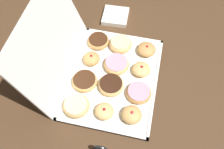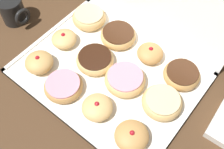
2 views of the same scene
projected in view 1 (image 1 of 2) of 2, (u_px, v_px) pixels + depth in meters
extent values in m
plane|color=#4C331E|center=(114.00, 78.00, 1.15)|extent=(3.00, 3.00, 0.00)
cube|color=white|center=(114.00, 78.00, 1.15)|extent=(0.53, 0.40, 0.01)
cube|color=white|center=(155.00, 85.00, 1.12)|extent=(0.53, 0.01, 0.01)
cube|color=white|center=(74.00, 70.00, 1.17)|extent=(0.53, 0.01, 0.01)
cube|color=white|center=(100.00, 129.00, 1.01)|extent=(0.01, 0.40, 0.01)
cube|color=white|center=(124.00, 36.00, 1.28)|extent=(0.01, 0.40, 0.01)
cube|color=white|center=(52.00, 44.00, 1.03)|extent=(0.53, 0.12, 0.37)
ellipsoid|color=tan|center=(132.00, 115.00, 1.02)|extent=(0.09, 0.09, 0.05)
sphere|color=#B21923|center=(132.00, 113.00, 1.00)|extent=(0.01, 0.01, 0.01)
torus|color=tan|center=(139.00, 93.00, 1.08)|extent=(0.11, 0.11, 0.03)
cylinder|color=pink|center=(139.00, 91.00, 1.07)|extent=(0.10, 0.10, 0.01)
ellipsoid|color=#E5B770|center=(141.00, 69.00, 1.14)|extent=(0.09, 0.09, 0.04)
sphere|color=#B21923|center=(142.00, 67.00, 1.12)|extent=(0.01, 0.01, 0.01)
ellipsoid|color=tan|center=(146.00, 49.00, 1.20)|extent=(0.09, 0.09, 0.04)
sphere|color=#B21923|center=(147.00, 47.00, 1.19)|extent=(0.01, 0.01, 0.01)
ellipsoid|color=#E5B770|center=(104.00, 111.00, 1.03)|extent=(0.08, 0.08, 0.04)
sphere|color=#B21923|center=(104.00, 109.00, 1.01)|extent=(0.01, 0.01, 0.01)
torus|color=#E5B770|center=(112.00, 85.00, 1.10)|extent=(0.12, 0.12, 0.04)
cylinder|color=#381E11|center=(112.00, 83.00, 1.09)|extent=(0.10, 0.10, 0.01)
torus|color=#E5B770|center=(116.00, 64.00, 1.16)|extent=(0.12, 0.12, 0.04)
cylinder|color=pink|center=(116.00, 62.00, 1.14)|extent=(0.10, 0.10, 0.01)
torus|color=#E5B770|center=(121.00, 44.00, 1.22)|extent=(0.11, 0.11, 0.04)
cylinder|color=beige|center=(121.00, 42.00, 1.21)|extent=(0.10, 0.10, 0.01)
torus|color=#E5B770|center=(76.00, 106.00, 1.05)|extent=(0.12, 0.12, 0.04)
cylinder|color=beige|center=(76.00, 104.00, 1.03)|extent=(0.10, 0.10, 0.01)
torus|color=tan|center=(85.00, 81.00, 1.11)|extent=(0.12, 0.12, 0.03)
cylinder|color=#472816|center=(84.00, 79.00, 1.10)|extent=(0.10, 0.10, 0.01)
ellipsoid|color=tan|center=(91.00, 59.00, 1.17)|extent=(0.08, 0.08, 0.05)
sphere|color=#B21923|center=(91.00, 56.00, 1.15)|extent=(0.01, 0.01, 0.01)
torus|color=tan|center=(98.00, 41.00, 1.24)|extent=(0.11, 0.11, 0.03)
cylinder|color=#472816|center=(98.00, 39.00, 1.22)|extent=(0.09, 0.09, 0.01)
torus|color=black|center=(101.00, 149.00, 0.93)|extent=(0.01, 0.06, 0.06)
cube|color=white|center=(115.00, 16.00, 1.35)|extent=(0.14, 0.14, 0.02)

